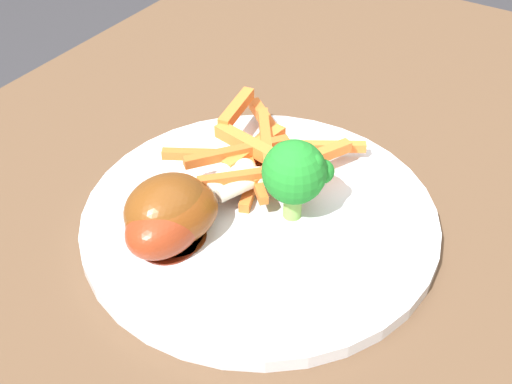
{
  "coord_description": "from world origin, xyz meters",
  "views": [
    {
      "loc": [
        -0.36,
        -0.21,
        1.11
      ],
      "look_at": [
        -0.03,
        0.0,
        0.78
      ],
      "focal_mm": 45.95,
      "sensor_mm": 36.0,
      "label": 1
    }
  ],
  "objects_px": {
    "broccoli_floret_front": "(297,174)",
    "chicken_drumstick_extra": "(172,207)",
    "carrot_fries_pile": "(260,152)",
    "chicken_drumstick_far": "(170,221)",
    "dining_table": "(274,304)",
    "dinner_plate": "(256,216)",
    "chicken_drumstick_near": "(178,213)"
  },
  "relations": [
    {
      "from": "dinner_plate",
      "to": "broccoli_floret_front",
      "type": "xyz_separation_m",
      "value": [
        0.01,
        -0.03,
        0.05
      ]
    },
    {
      "from": "dining_table",
      "to": "chicken_drumstick_extra",
      "type": "distance_m",
      "value": 0.19
    },
    {
      "from": "dining_table",
      "to": "dinner_plate",
      "type": "distance_m",
      "value": 0.14
    },
    {
      "from": "dining_table",
      "to": "chicken_drumstick_near",
      "type": "distance_m",
      "value": 0.19
    },
    {
      "from": "dinner_plate",
      "to": "chicken_drumstick_near",
      "type": "xyz_separation_m",
      "value": [
        -0.06,
        0.04,
        0.03
      ]
    },
    {
      "from": "dining_table",
      "to": "carrot_fries_pile",
      "type": "bearing_deg",
      "value": 54.64
    },
    {
      "from": "chicken_drumstick_near",
      "to": "dining_table",
      "type": "bearing_deg",
      "value": -25.61
    },
    {
      "from": "chicken_drumstick_far",
      "to": "chicken_drumstick_extra",
      "type": "height_order",
      "value": "chicken_drumstick_extra"
    },
    {
      "from": "broccoli_floret_front",
      "to": "dining_table",
      "type": "bearing_deg",
      "value": 58.78
    },
    {
      "from": "broccoli_floret_front",
      "to": "chicken_drumstick_extra",
      "type": "bearing_deg",
      "value": 132.76
    },
    {
      "from": "broccoli_floret_front",
      "to": "chicken_drumstick_far",
      "type": "distance_m",
      "value": 0.1
    },
    {
      "from": "dinner_plate",
      "to": "chicken_drumstick_near",
      "type": "relative_size",
      "value": 2.23
    },
    {
      "from": "dining_table",
      "to": "carrot_fries_pile",
      "type": "xyz_separation_m",
      "value": [
        0.02,
        0.03,
        0.16
      ]
    },
    {
      "from": "carrot_fries_pile",
      "to": "chicken_drumstick_extra",
      "type": "bearing_deg",
      "value": 172.39
    },
    {
      "from": "dining_table",
      "to": "broccoli_floret_front",
      "type": "bearing_deg",
      "value": -121.22
    },
    {
      "from": "dining_table",
      "to": "chicken_drumstick_near",
      "type": "relative_size",
      "value": 7.62
    },
    {
      "from": "broccoli_floret_front",
      "to": "carrot_fries_pile",
      "type": "xyz_separation_m",
      "value": [
        0.04,
        0.06,
        -0.03
      ]
    },
    {
      "from": "dining_table",
      "to": "dinner_plate",
      "type": "height_order",
      "value": "dinner_plate"
    },
    {
      "from": "dining_table",
      "to": "carrot_fries_pile",
      "type": "distance_m",
      "value": 0.16
    },
    {
      "from": "dinner_plate",
      "to": "chicken_drumstick_extra",
      "type": "height_order",
      "value": "chicken_drumstick_extra"
    },
    {
      "from": "carrot_fries_pile",
      "to": "chicken_drumstick_far",
      "type": "bearing_deg",
      "value": 175.56
    },
    {
      "from": "dinner_plate",
      "to": "broccoli_floret_front",
      "type": "height_order",
      "value": "broccoli_floret_front"
    },
    {
      "from": "broccoli_floret_front",
      "to": "chicken_drumstick_far",
      "type": "xyz_separation_m",
      "value": [
        -0.07,
        0.07,
        -0.02
      ]
    },
    {
      "from": "chicken_drumstick_near",
      "to": "chicken_drumstick_extra",
      "type": "distance_m",
      "value": 0.01
    },
    {
      "from": "chicken_drumstick_near",
      "to": "chicken_drumstick_extra",
      "type": "xyz_separation_m",
      "value": [
        0.0,
        0.01,
        0.0
      ]
    },
    {
      "from": "broccoli_floret_front",
      "to": "dinner_plate",
      "type": "bearing_deg",
      "value": 111.62
    },
    {
      "from": "broccoli_floret_front",
      "to": "chicken_drumstick_extra",
      "type": "distance_m",
      "value": 0.1
    },
    {
      "from": "chicken_drumstick_near",
      "to": "chicken_drumstick_extra",
      "type": "bearing_deg",
      "value": 78.96
    },
    {
      "from": "broccoli_floret_front",
      "to": "chicken_drumstick_near",
      "type": "xyz_separation_m",
      "value": [
        -0.07,
        0.06,
        -0.02
      ]
    },
    {
      "from": "dining_table",
      "to": "broccoli_floret_front",
      "type": "xyz_separation_m",
      "value": [
        -0.02,
        -0.03,
        0.18
      ]
    },
    {
      "from": "dining_table",
      "to": "broccoli_floret_front",
      "type": "relative_size",
      "value": 14.16
    },
    {
      "from": "dining_table",
      "to": "chicken_drumstick_extra",
      "type": "height_order",
      "value": "chicken_drumstick_extra"
    }
  ]
}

